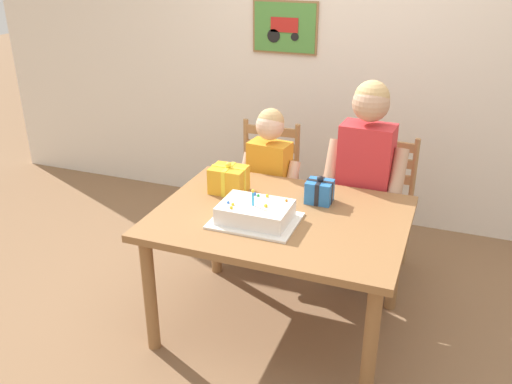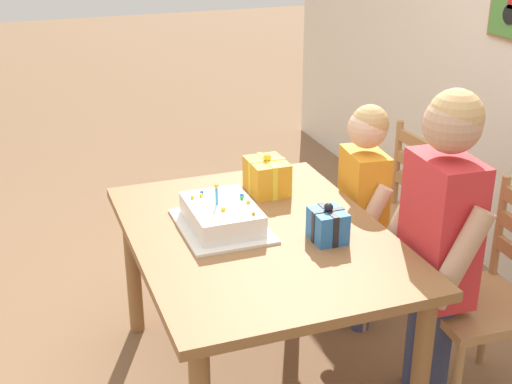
{
  "view_description": "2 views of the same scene",
  "coord_description": "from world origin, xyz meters",
  "px_view_note": "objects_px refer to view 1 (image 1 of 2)",
  "views": [
    {
      "loc": [
        0.81,
        -2.51,
        2.06
      ],
      "look_at": [
        -0.14,
        -0.01,
        0.85
      ],
      "focal_mm": 38.66,
      "sensor_mm": 36.0,
      "label": 1
    },
    {
      "loc": [
        2.39,
        -0.89,
        2.0
      ],
      "look_at": [
        -0.06,
        0.01,
        0.89
      ],
      "focal_mm": 50.0,
      "sensor_mm": 36.0,
      "label": 2
    }
  ],
  "objects_px": {
    "gift_box_beside_cake": "(229,180)",
    "child_older": "(365,167)",
    "gift_box_red_large": "(319,191)",
    "chair_right": "(377,206)",
    "birthday_cake": "(255,213)",
    "chair_left": "(265,189)",
    "dining_table": "(280,230)",
    "child_younger": "(269,175)"
  },
  "relations": [
    {
      "from": "gift_box_beside_cake",
      "to": "child_older",
      "type": "height_order",
      "value": "child_older"
    },
    {
      "from": "birthday_cake",
      "to": "chair_left",
      "type": "relative_size",
      "value": 0.48
    },
    {
      "from": "child_younger",
      "to": "gift_box_beside_cake",
      "type": "bearing_deg",
      "value": -101.96
    },
    {
      "from": "gift_box_beside_cake",
      "to": "chair_right",
      "type": "xyz_separation_m",
      "value": [
        0.77,
        0.66,
        -0.34
      ]
    },
    {
      "from": "gift_box_red_large",
      "to": "chair_left",
      "type": "height_order",
      "value": "chair_left"
    },
    {
      "from": "gift_box_beside_cake",
      "to": "chair_left",
      "type": "height_order",
      "value": "chair_left"
    },
    {
      "from": "birthday_cake",
      "to": "chair_left",
      "type": "distance_m",
      "value": 1.06
    },
    {
      "from": "dining_table",
      "to": "gift_box_red_large",
      "type": "xyz_separation_m",
      "value": [
        0.15,
        0.23,
        0.16
      ]
    },
    {
      "from": "chair_right",
      "to": "child_older",
      "type": "height_order",
      "value": "child_older"
    },
    {
      "from": "birthday_cake",
      "to": "chair_left",
      "type": "bearing_deg",
      "value": 107.16
    },
    {
      "from": "gift_box_red_large",
      "to": "chair_left",
      "type": "bearing_deg",
      "value": 131.72
    },
    {
      "from": "gift_box_red_large",
      "to": "child_older",
      "type": "relative_size",
      "value": 0.12
    },
    {
      "from": "gift_box_red_large",
      "to": "birthday_cake",
      "type": "bearing_deg",
      "value": -125.03
    },
    {
      "from": "child_older",
      "to": "birthday_cake",
      "type": "bearing_deg",
      "value": -119.98
    },
    {
      "from": "chair_right",
      "to": "child_older",
      "type": "bearing_deg",
      "value": -106.12
    },
    {
      "from": "child_older",
      "to": "child_younger",
      "type": "distance_m",
      "value": 0.63
    },
    {
      "from": "birthday_cake",
      "to": "gift_box_red_large",
      "type": "distance_m",
      "value": 0.43
    },
    {
      "from": "gift_box_red_large",
      "to": "gift_box_beside_cake",
      "type": "bearing_deg",
      "value": -174.37
    },
    {
      "from": "chair_right",
      "to": "chair_left",
      "type": "bearing_deg",
      "value": 180.0
    },
    {
      "from": "gift_box_red_large",
      "to": "chair_left",
      "type": "xyz_separation_m",
      "value": [
        -0.55,
        0.61,
        -0.33
      ]
    },
    {
      "from": "dining_table",
      "to": "child_older",
      "type": "height_order",
      "value": "child_older"
    },
    {
      "from": "birthday_cake",
      "to": "child_older",
      "type": "distance_m",
      "value": 0.86
    },
    {
      "from": "chair_left",
      "to": "chair_right",
      "type": "height_order",
      "value": "same"
    },
    {
      "from": "dining_table",
      "to": "child_younger",
      "type": "distance_m",
      "value": 0.68
    },
    {
      "from": "chair_right",
      "to": "child_older",
      "type": "relative_size",
      "value": 0.68
    },
    {
      "from": "chair_right",
      "to": "child_younger",
      "type": "xyz_separation_m",
      "value": [
        -0.68,
        -0.22,
        0.21
      ]
    },
    {
      "from": "gift_box_red_large",
      "to": "gift_box_beside_cake",
      "type": "distance_m",
      "value": 0.53
    },
    {
      "from": "dining_table",
      "to": "birthday_cake",
      "type": "relative_size",
      "value": 3.03
    },
    {
      "from": "birthday_cake",
      "to": "gift_box_red_large",
      "type": "height_order",
      "value": "birthday_cake"
    },
    {
      "from": "birthday_cake",
      "to": "chair_right",
      "type": "bearing_deg",
      "value": 62.95
    },
    {
      "from": "chair_left",
      "to": "child_younger",
      "type": "xyz_separation_m",
      "value": [
        0.11,
        -0.22,
        0.21
      ]
    },
    {
      "from": "gift_box_red_large",
      "to": "child_older",
      "type": "xyz_separation_m",
      "value": [
        0.18,
        0.39,
        0.02
      ]
    },
    {
      "from": "gift_box_red_large",
      "to": "chair_right",
      "type": "relative_size",
      "value": 0.17
    },
    {
      "from": "dining_table",
      "to": "gift_box_red_large",
      "type": "distance_m",
      "value": 0.32
    },
    {
      "from": "chair_left",
      "to": "gift_box_beside_cake",
      "type": "bearing_deg",
      "value": -88.41
    },
    {
      "from": "chair_right",
      "to": "child_younger",
      "type": "height_order",
      "value": "child_younger"
    },
    {
      "from": "chair_left",
      "to": "chair_right",
      "type": "distance_m",
      "value": 0.79
    },
    {
      "from": "dining_table",
      "to": "chair_left",
      "type": "xyz_separation_m",
      "value": [
        -0.4,
        0.84,
        -0.17
      ]
    },
    {
      "from": "child_older",
      "to": "chair_right",
      "type": "bearing_deg",
      "value": 73.88
    },
    {
      "from": "gift_box_red_large",
      "to": "chair_right",
      "type": "height_order",
      "value": "chair_right"
    },
    {
      "from": "birthday_cake",
      "to": "child_older",
      "type": "bearing_deg",
      "value": 60.02
    },
    {
      "from": "dining_table",
      "to": "chair_right",
      "type": "xyz_separation_m",
      "value": [
        0.4,
        0.84,
        -0.17
      ]
    }
  ]
}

